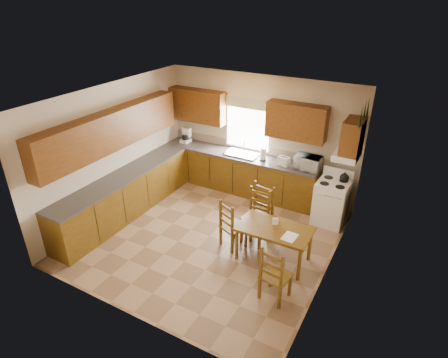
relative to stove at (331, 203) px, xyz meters
The scene contains 35 objects.
floor 2.52m from the stove, 139.22° to the right, with size 4.50×4.50×0.00m, color #947252.
ceiling 3.35m from the stove, 139.22° to the right, with size 4.50×4.50×0.00m, color olive.
wall_left 4.53m from the stove, 158.56° to the right, with size 4.50×4.50×0.00m, color beige.
wall_right 1.89m from the stove, 77.15° to the right, with size 4.50×4.50×0.00m, color beige.
wall_back 2.18m from the stove, 161.53° to the left, with size 4.50×4.50×0.00m, color beige.
wall_front 4.40m from the stove, 115.90° to the right, with size 4.50×4.50×0.00m, color beige.
lower_cab_back 2.28m from the stove, behind, with size 3.75×0.60×0.88m, color brown.
lower_cab_left 4.22m from the stove, 155.17° to the right, with size 0.60×3.60×0.88m, color brown.
counter_back 2.32m from the stove, behind, with size 3.75×0.63×0.04m, color #453F3D.
counter_left 4.24m from the stove, 155.17° to the right, with size 0.63×3.60×0.04m, color #453F3D.
backsplash 2.40m from the stove, 164.67° to the left, with size 3.75×0.01×0.18m, color gray.
upper_cab_back_left 3.73m from the stove, behind, with size 1.41×0.33×0.75m, color brown.
upper_cab_back_right 1.80m from the stove, 155.53° to the left, with size 1.25×0.33×0.75m, color brown.
upper_cab_left 4.56m from the stove, 155.92° to the right, with size 0.33×3.60×0.75m, color brown.
upper_cab_stove 1.47m from the stove, ahead, with size 0.33×0.62×0.62m, color brown.
range_hood 1.08m from the stove, 10.61° to the left, with size 0.44×0.62×0.12m, color white.
window_frame 2.51m from the stove, 164.66° to the left, with size 1.13×0.02×1.18m, color white.
window_pane 2.51m from the stove, 164.78° to the left, with size 1.05×0.01×1.10m, color white.
window_valance 2.76m from the stove, 165.39° to the left, with size 1.19×0.01×0.24m, color #5E7A43.
sink_basin 2.26m from the stove, behind, with size 0.75×0.45×0.04m, color silver.
pine_decal_a 1.98m from the stove, 41.49° to the right, with size 0.22×0.22×0.36m, color #1D461F.
pine_decal_b 2.00m from the stove, ahead, with size 0.22×0.22×0.36m, color #1D461F.
pine_decal_c 1.99m from the stove, 46.53° to the left, with size 0.22×0.22×0.36m, color #1D461F.
stove is the anchor object (origin of this frame).
coffeemaker 3.81m from the stove, behind, with size 0.20×0.23×0.33m, color white.
paper_towel 1.78m from the stove, 169.92° to the left, with size 0.12×0.12×0.28m, color white.
toaster 1.31m from the stove, 167.59° to the left, with size 0.23×0.15×0.19m, color white.
microwave 0.95m from the stove, 153.12° to the left, with size 0.48×0.35×0.29m, color white.
dining_table 1.77m from the stove, 108.18° to the right, with size 1.24×0.71×0.67m, color brown.
chair_near_left 2.14m from the stove, 129.05° to the right, with size 0.40×0.38×0.96m, color brown.
chair_near_right 2.52m from the stove, 94.01° to the right, with size 0.41×0.39×0.97m, color brown.
chair_far_left 1.71m from the stove, 128.53° to the right, with size 0.44×0.41×1.04m, color brown.
chair_far_right 1.65m from the stove, 129.62° to the right, with size 0.46×0.44×1.11m, color brown.
table_paper 1.83m from the stove, 97.48° to the right, with size 0.21×0.29×0.00m, color white.
table_card 1.71m from the stove, 110.17° to the right, with size 0.10×0.02×0.13m, color white.
Camera 1 is at (3.14, -5.08, 4.30)m, focal length 30.00 mm.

